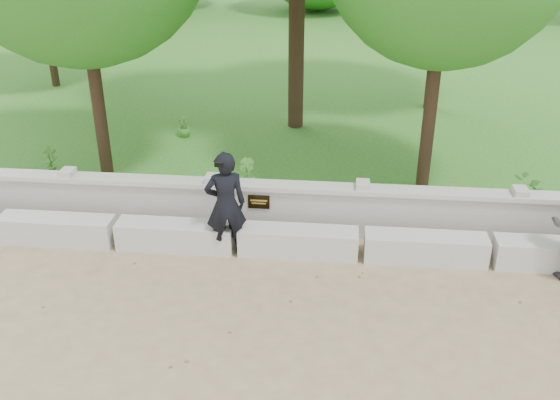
# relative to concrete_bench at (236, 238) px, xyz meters

# --- Properties ---
(ground) EXTENTS (80.00, 80.00, 0.00)m
(ground) POSITION_rel_concrete_bench_xyz_m (-0.00, -1.90, -0.22)
(ground) COLOR #9A815E
(ground) RESTS_ON ground
(lawn) EXTENTS (40.00, 22.00, 0.25)m
(lawn) POSITION_rel_concrete_bench_xyz_m (-0.00, 12.10, -0.10)
(lawn) COLOR #206A18
(lawn) RESTS_ON ground
(concrete_bench) EXTENTS (11.90, 0.45, 0.45)m
(concrete_bench) POSITION_rel_concrete_bench_xyz_m (0.00, 0.00, 0.00)
(concrete_bench) COLOR beige
(concrete_bench) RESTS_ON ground
(parapet_wall) EXTENTS (12.50, 0.35, 0.90)m
(parapet_wall) POSITION_rel_concrete_bench_xyz_m (0.00, 0.70, 0.24)
(parapet_wall) COLOR #B9B6AF
(parapet_wall) RESTS_ON ground
(man_main) EXTENTS (0.74, 0.68, 1.76)m
(man_main) POSITION_rel_concrete_bench_xyz_m (-0.13, -0.10, 0.66)
(man_main) COLOR black
(man_main) RESTS_ON ground
(shrub_a) EXTENTS (0.36, 0.35, 0.57)m
(shrub_a) POSITION_rel_concrete_bench_xyz_m (-4.01, 2.12, 0.31)
(shrub_a) COLOR #43862D
(shrub_a) RESTS_ON lawn
(shrub_b) EXTENTS (0.44, 0.43, 0.62)m
(shrub_b) POSITION_rel_concrete_bench_xyz_m (-0.07, 1.75, 0.34)
(shrub_b) COLOR #43862D
(shrub_b) RESTS_ON lawn
(shrub_c) EXTENTS (0.73, 0.70, 0.64)m
(shrub_c) POSITION_rel_concrete_bench_xyz_m (4.89, 1.40, 0.35)
(shrub_c) COLOR #43862D
(shrub_c) RESTS_ON lawn
(shrub_d) EXTENTS (0.35, 0.37, 0.52)m
(shrub_d) POSITION_rel_concrete_bench_xyz_m (-1.90, 4.43, 0.28)
(shrub_d) COLOR #43862D
(shrub_d) RESTS_ON lawn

